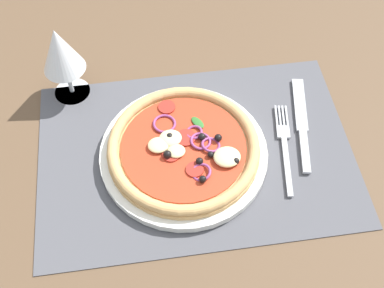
{
  "coord_description": "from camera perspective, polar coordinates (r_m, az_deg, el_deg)",
  "views": [
    {
      "loc": [
        -6.78,
        -43.66,
        67.94
      ],
      "look_at": [
        -0.62,
        0.0,
        2.87
      ],
      "focal_mm": 45.5,
      "sensor_mm": 36.0,
      "label": 1
    }
  ],
  "objects": [
    {
      "name": "ground_plane",
      "position": [
        0.82,
        0.43,
        -1.55
      ],
      "size": [
        190.0,
        140.0,
        2.4
      ],
      "primitive_type": "cube",
      "color": "brown"
    },
    {
      "name": "placemat",
      "position": [
        0.81,
        0.44,
        -1.01
      ],
      "size": [
        51.89,
        35.17,
        0.4
      ],
      "primitive_type": "cube",
      "color": "#4C4C51",
      "rests_on": "ground_plane"
    },
    {
      "name": "plate",
      "position": [
        0.8,
        -0.98,
        -1.14
      ],
      "size": [
        27.41,
        27.41,
        1.47
      ],
      "primitive_type": "cylinder",
      "color": "silver",
      "rests_on": "placemat"
    },
    {
      "name": "pizza",
      "position": [
        0.78,
        -0.95,
        -0.41
      ],
      "size": [
        24.75,
        24.75,
        2.62
      ],
      "color": "tan",
      "rests_on": "plate"
    },
    {
      "name": "fork",
      "position": [
        0.83,
        10.79,
        0.07
      ],
      "size": [
        4.26,
        18.02,
        0.44
      ],
      "rotation": [
        0.0,
        0.0,
        1.42
      ],
      "color": "#B2B5BA",
      "rests_on": "placemat"
    },
    {
      "name": "knife",
      "position": [
        0.86,
        12.73,
        2.49
      ],
      "size": [
        5.31,
        19.96,
        0.62
      ],
      "rotation": [
        0.0,
        0.0,
        1.39
      ],
      "color": "#B2B5BA",
      "rests_on": "placemat"
    },
    {
      "name": "wine_glass",
      "position": [
        0.84,
        -15.19,
        10.36
      ],
      "size": [
        7.2,
        7.2,
        14.9
      ],
      "color": "silver",
      "rests_on": "ground_plane"
    }
  ]
}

